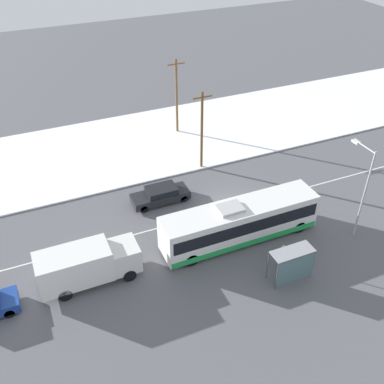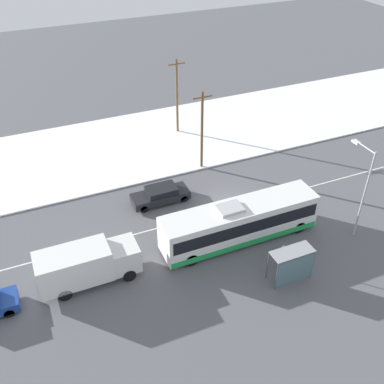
{
  "view_description": "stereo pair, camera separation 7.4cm",
  "coord_description": "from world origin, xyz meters",
  "px_view_note": "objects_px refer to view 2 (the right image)",
  "views": [
    {
      "loc": [
        -14.57,
        -25.52,
        22.5
      ],
      "look_at": [
        -2.85,
        1.58,
        1.4
      ],
      "focal_mm": 42.0,
      "sensor_mm": 36.0,
      "label": 1
    },
    {
      "loc": [
        -14.51,
        -25.55,
        22.5
      ],
      "look_at": [
        -2.85,
        1.58,
        1.4
      ],
      "focal_mm": 42.0,
      "sensor_mm": 36.0,
      "label": 2
    }
  ],
  "objects_px": {
    "sedan_car": "(161,194)",
    "pedestrian_at_stop": "(283,253)",
    "box_truck": "(86,264)",
    "bus_shelter": "(293,262)",
    "utility_pole_snowlot": "(177,95)",
    "streetlamp": "(363,182)",
    "utility_pole_roadside": "(202,130)",
    "city_bus": "(240,222)"
  },
  "relations": [
    {
      "from": "city_bus",
      "to": "pedestrian_at_stop",
      "type": "relative_size",
      "value": 6.74
    },
    {
      "from": "pedestrian_at_stop",
      "to": "utility_pole_roadside",
      "type": "relative_size",
      "value": 0.24
    },
    {
      "from": "pedestrian_at_stop",
      "to": "bus_shelter",
      "type": "distance_m",
      "value": 1.64
    },
    {
      "from": "box_truck",
      "to": "bus_shelter",
      "type": "distance_m",
      "value": 13.61
    },
    {
      "from": "sedan_car",
      "to": "utility_pole_snowlot",
      "type": "xyz_separation_m",
      "value": [
        5.87,
        10.96,
        3.35
      ]
    },
    {
      "from": "box_truck",
      "to": "sedan_car",
      "type": "relative_size",
      "value": 1.39
    },
    {
      "from": "bus_shelter",
      "to": "utility_pole_roadside",
      "type": "relative_size",
      "value": 0.39
    },
    {
      "from": "box_truck",
      "to": "pedestrian_at_stop",
      "type": "distance_m",
      "value": 13.31
    },
    {
      "from": "box_truck",
      "to": "bus_shelter",
      "type": "bearing_deg",
      "value": -23.0
    },
    {
      "from": "box_truck",
      "to": "streetlamp",
      "type": "distance_m",
      "value": 19.97
    },
    {
      "from": "sedan_car",
      "to": "utility_pole_roadside",
      "type": "distance_m",
      "value": 7.13
    },
    {
      "from": "sedan_car",
      "to": "bus_shelter",
      "type": "relative_size",
      "value": 1.65
    },
    {
      "from": "bus_shelter",
      "to": "utility_pole_snowlot",
      "type": "height_order",
      "value": "utility_pole_snowlot"
    },
    {
      "from": "streetlamp",
      "to": "utility_pole_snowlot",
      "type": "xyz_separation_m",
      "value": [
        -6.13,
        20.28,
        -0.45
      ]
    },
    {
      "from": "utility_pole_roadside",
      "to": "city_bus",
      "type": "bearing_deg",
      "value": -98.63
    },
    {
      "from": "pedestrian_at_stop",
      "to": "bus_shelter",
      "type": "height_order",
      "value": "bus_shelter"
    },
    {
      "from": "sedan_car",
      "to": "pedestrian_at_stop",
      "type": "xyz_separation_m",
      "value": [
        5.21,
        -10.29,
        0.31
      ]
    },
    {
      "from": "pedestrian_at_stop",
      "to": "utility_pole_snowlot",
      "type": "relative_size",
      "value": 0.22
    },
    {
      "from": "box_truck",
      "to": "pedestrian_at_stop",
      "type": "xyz_separation_m",
      "value": [
        12.75,
        -3.8,
        -0.48
      ]
    },
    {
      "from": "city_bus",
      "to": "box_truck",
      "type": "relative_size",
      "value": 1.79
    },
    {
      "from": "sedan_car",
      "to": "box_truck",
      "type": "bearing_deg",
      "value": 40.71
    },
    {
      "from": "pedestrian_at_stop",
      "to": "sedan_car",
      "type": "bearing_deg",
      "value": 116.86
    },
    {
      "from": "city_bus",
      "to": "sedan_car",
      "type": "distance_m",
      "value": 7.72
    },
    {
      "from": "bus_shelter",
      "to": "utility_pole_snowlot",
      "type": "xyz_separation_m",
      "value": [
        0.89,
        22.77,
        2.45
      ]
    },
    {
      "from": "box_truck",
      "to": "streetlamp",
      "type": "bearing_deg",
      "value": -8.25
    },
    {
      "from": "city_bus",
      "to": "utility_pole_snowlot",
      "type": "height_order",
      "value": "utility_pole_snowlot"
    },
    {
      "from": "box_truck",
      "to": "utility_pole_roadside",
      "type": "relative_size",
      "value": 0.89
    },
    {
      "from": "pedestrian_at_stop",
      "to": "utility_pole_roadside",
      "type": "xyz_separation_m",
      "value": [
        0.1,
        13.86,
        2.85
      ]
    },
    {
      "from": "city_bus",
      "to": "bus_shelter",
      "type": "xyz_separation_m",
      "value": [
        1.24,
        -5.11,
        0.08
      ]
    },
    {
      "from": "utility_pole_roadside",
      "to": "pedestrian_at_stop",
      "type": "bearing_deg",
      "value": -90.4
    },
    {
      "from": "bus_shelter",
      "to": "utility_pole_roadside",
      "type": "bearing_deg",
      "value": 88.82
    },
    {
      "from": "bus_shelter",
      "to": "streetlamp",
      "type": "relative_size",
      "value": 0.4
    },
    {
      "from": "box_truck",
      "to": "sedan_car",
      "type": "bearing_deg",
      "value": 40.71
    },
    {
      "from": "city_bus",
      "to": "pedestrian_at_stop",
      "type": "distance_m",
      "value": 3.91
    },
    {
      "from": "city_bus",
      "to": "utility_pole_roadside",
      "type": "distance_m",
      "value": 10.64
    },
    {
      "from": "city_bus",
      "to": "sedan_car",
      "type": "xyz_separation_m",
      "value": [
        -3.75,
        6.69,
        -0.82
      ]
    },
    {
      "from": "streetlamp",
      "to": "utility_pole_roadside",
      "type": "height_order",
      "value": "utility_pole_roadside"
    },
    {
      "from": "streetlamp",
      "to": "utility_pole_snowlot",
      "type": "relative_size",
      "value": 0.93
    },
    {
      "from": "bus_shelter",
      "to": "utility_pole_roadside",
      "type": "xyz_separation_m",
      "value": [
        0.32,
        15.37,
        2.26
      ]
    },
    {
      "from": "sedan_car",
      "to": "utility_pole_snowlot",
      "type": "height_order",
      "value": "utility_pole_snowlot"
    },
    {
      "from": "sedan_car",
      "to": "utility_pole_roadside",
      "type": "height_order",
      "value": "utility_pole_roadside"
    },
    {
      "from": "streetlamp",
      "to": "utility_pole_roadside",
      "type": "xyz_separation_m",
      "value": [
        -6.69,
        12.89,
        -0.64
      ]
    }
  ]
}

